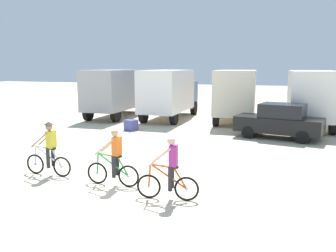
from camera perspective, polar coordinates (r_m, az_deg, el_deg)
ground_plane at (r=11.21m, az=-6.72°, el=-9.23°), size 120.00×120.00×0.00m
box_truck_grey_hauler at (r=25.70m, az=-8.24°, el=5.60°), size 2.48×6.78×3.35m
box_truck_avon_van at (r=24.44m, az=0.28°, el=5.50°), size 2.42×6.76×3.35m
box_truck_cream_rv at (r=23.76m, az=10.88°, el=5.22°), size 2.85×6.90×3.35m
box_truck_white_box at (r=22.70m, az=21.76°, el=4.52°), size 2.66×6.85×3.35m
sedan_parked at (r=18.72m, az=17.44°, el=0.77°), size 4.46×2.55×1.76m
cyclist_orange_shirt at (r=12.40m, az=-18.51°, el=-3.78°), size 1.73×0.52×1.82m
cyclist_cowboy_hat at (r=10.89m, az=-8.64°, el=-5.20°), size 1.73×0.52×1.82m
cyclist_near_camera at (r=9.64m, az=0.26°, el=-7.03°), size 1.72×0.52×1.82m
supply_crate at (r=20.31m, az=-5.95°, el=0.16°), size 0.78×0.75×0.60m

